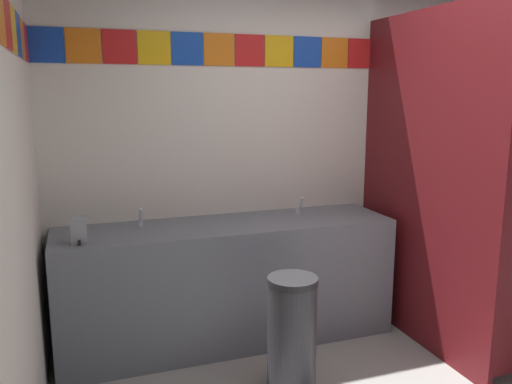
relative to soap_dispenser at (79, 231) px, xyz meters
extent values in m
cube|color=silver|center=(1.76, 0.50, 0.52)|extent=(3.99, 0.08, 2.87)
cube|color=#1947B7|center=(-0.12, 0.46, 1.08)|extent=(0.22, 0.01, 0.22)
cube|color=orange|center=(0.10, 0.46, 1.08)|extent=(0.22, 0.01, 0.22)
cube|color=red|center=(0.32, 0.46, 1.08)|extent=(0.22, 0.01, 0.22)
cube|color=yellow|center=(0.54, 0.46, 1.08)|extent=(0.22, 0.01, 0.22)
cube|color=#1947B7|center=(0.77, 0.46, 1.08)|extent=(0.22, 0.01, 0.22)
cube|color=orange|center=(0.99, 0.46, 1.08)|extent=(0.22, 0.01, 0.22)
cube|color=red|center=(1.21, 0.46, 1.08)|extent=(0.22, 0.01, 0.22)
cube|color=yellow|center=(1.43, 0.46, 1.08)|extent=(0.22, 0.01, 0.22)
cube|color=#1947B7|center=(1.65, 0.46, 1.08)|extent=(0.22, 0.01, 0.22)
cube|color=orange|center=(1.87, 0.46, 1.08)|extent=(0.22, 0.01, 0.22)
cube|color=red|center=(2.10, 0.46, 1.08)|extent=(0.22, 0.01, 0.22)
cube|color=yellow|center=(2.32, 0.46, 1.08)|extent=(0.22, 0.01, 0.22)
cube|color=#1947B7|center=(2.54, 0.46, 1.08)|extent=(0.22, 0.01, 0.22)
cube|color=orange|center=(2.76, 0.46, 1.08)|extent=(0.22, 0.01, 0.22)
cube|color=red|center=(2.98, 0.46, 1.08)|extent=(0.22, 0.01, 0.22)
cube|color=yellow|center=(3.20, 0.46, 1.08)|extent=(0.22, 0.01, 0.22)
cube|color=#1947B7|center=(3.43, 0.46, 1.08)|extent=(0.22, 0.01, 0.22)
cube|color=orange|center=(-0.23, -0.80, 1.08)|extent=(0.01, 0.22, 0.22)
cube|color=red|center=(-0.23, -0.57, 1.08)|extent=(0.01, 0.22, 0.22)
cube|color=yellow|center=(-0.23, -0.34, 1.08)|extent=(0.01, 0.22, 0.22)
cube|color=#1947B7|center=(-0.23, -0.11, 1.08)|extent=(0.01, 0.22, 0.22)
cube|color=orange|center=(-0.23, 0.12, 1.08)|extent=(0.01, 0.22, 0.22)
cube|color=red|center=(-0.23, 0.35, 1.08)|extent=(0.01, 0.22, 0.22)
cube|color=slate|center=(0.95, 0.17, -0.50)|extent=(2.27, 0.58, 0.84)
cube|color=slate|center=(0.95, 0.45, -0.12)|extent=(2.27, 0.03, 0.08)
cylinder|color=white|center=(0.38, 0.14, -0.13)|extent=(0.34, 0.34, 0.10)
cylinder|color=white|center=(1.52, 0.14, -0.13)|extent=(0.34, 0.34, 0.10)
cylinder|color=silver|center=(0.38, 0.28, -0.05)|extent=(0.04, 0.04, 0.05)
cylinder|color=silver|center=(0.38, 0.23, 0.02)|extent=(0.02, 0.06, 0.09)
cylinder|color=silver|center=(1.52, 0.28, -0.05)|extent=(0.04, 0.04, 0.05)
cylinder|color=silver|center=(1.52, 0.23, 0.02)|extent=(0.02, 0.06, 0.09)
cube|color=gray|center=(0.00, 0.00, 0.00)|extent=(0.09, 0.07, 0.16)
cylinder|color=black|center=(0.00, -0.04, -0.06)|extent=(0.02, 0.02, 0.03)
cube|color=maroon|center=(2.19, -0.25, 0.20)|extent=(0.04, 1.43, 2.24)
cylinder|color=silver|center=(2.21, -0.95, 0.31)|extent=(0.02, 0.02, 0.10)
cylinder|color=white|center=(2.67, -0.07, -0.72)|extent=(0.38, 0.38, 0.40)
torus|color=white|center=(2.67, -0.07, -0.50)|extent=(0.39, 0.39, 0.05)
cube|color=white|center=(2.67, 0.14, -0.35)|extent=(0.34, 0.17, 0.34)
cylinder|color=#333338|center=(1.12, -0.56, -0.59)|extent=(0.28, 0.28, 0.65)
cylinder|color=#262628|center=(1.12, -0.56, -0.25)|extent=(0.29, 0.29, 0.04)
camera|label=1|loc=(0.02, -3.09, 0.79)|focal=36.30mm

